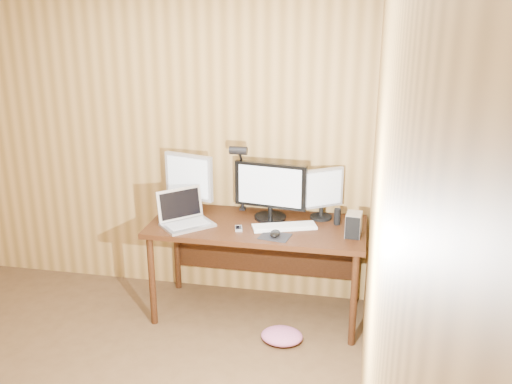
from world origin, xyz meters
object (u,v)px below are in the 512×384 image
(monitor_right, at_px, (322,192))
(speaker, at_px, (337,217))
(keyboard, at_px, (284,227))
(mouse, at_px, (275,234))
(desk, at_px, (259,236))
(monitor_left, at_px, (189,181))
(laptop, at_px, (184,216))
(monitor_center, at_px, (270,190))
(phone, at_px, (239,228))
(hard_drive, at_px, (354,225))
(desk_lamp, at_px, (240,168))

(monitor_right, distance_m, speaker, 0.22)
(keyboard, distance_m, mouse, 0.18)
(desk, xyz_separation_m, monitor_left, (-0.57, 0.10, 0.37))
(monitor_right, xyz_separation_m, laptop, (-0.99, -0.31, -0.15))
(monitor_center, height_order, monitor_left, monitor_left)
(mouse, bearing_deg, monitor_left, 156.29)
(keyboard, bearing_deg, mouse, -123.08)
(desk, xyz_separation_m, monitor_right, (0.45, 0.14, 0.33))
(phone, bearing_deg, hard_drive, -12.01)
(monitor_right, relative_size, mouse, 3.41)
(monitor_center, height_order, speaker, monitor_center)
(monitor_center, relative_size, monitor_left, 1.20)
(laptop, bearing_deg, monitor_center, -22.00)
(desk, relative_size, hard_drive, 9.55)
(laptop, relative_size, phone, 4.01)
(monitor_right, height_order, laptop, monitor_right)
(laptop, xyz_separation_m, hard_drive, (1.24, 0.01, 0.02))
(desk, height_order, laptop, laptop)
(hard_drive, bearing_deg, speaker, 127.13)
(monitor_left, xyz_separation_m, desk_lamp, (0.40, 0.04, 0.11))
(keyboard, relative_size, phone, 4.34)
(keyboard, relative_size, speaker, 3.98)
(keyboard, height_order, hard_drive, hard_drive)
(phone, bearing_deg, mouse, -31.81)
(monitor_left, relative_size, monitor_right, 1.18)
(monitor_right, bearing_deg, monitor_left, 148.77)
(desk, relative_size, monitor_right, 4.07)
(monitor_center, bearing_deg, desk, -129.05)
(monitor_right, xyz_separation_m, keyboard, (-0.25, -0.25, -0.20))
(desk_lamp, bearing_deg, phone, -98.15)
(desk, xyz_separation_m, hard_drive, (0.71, -0.16, 0.21))
(monitor_center, xyz_separation_m, phone, (-0.19, -0.26, -0.22))
(hard_drive, bearing_deg, monitor_left, 173.45)
(monitor_center, xyz_separation_m, laptop, (-0.61, -0.24, -0.16))
(laptop, height_order, keyboard, laptop)
(monitor_left, relative_size, mouse, 4.02)
(monitor_center, distance_m, monitor_left, 0.65)
(monitor_right, height_order, speaker, monitor_right)
(desk, xyz_separation_m, laptop, (-0.53, -0.17, 0.19))
(monitor_left, distance_m, speaker, 1.17)
(hard_drive, distance_m, speaker, 0.23)
(laptop, bearing_deg, speaker, -32.69)
(desk_lamp, bearing_deg, desk, -58.01)
(monitor_left, distance_m, keyboard, 0.85)
(monitor_left, bearing_deg, monitor_center, 12.85)
(mouse, xyz_separation_m, hard_drive, (0.54, 0.12, 0.06))
(monitor_center, distance_m, hard_drive, 0.69)
(hard_drive, bearing_deg, phone, -172.69)
(hard_drive, xyz_separation_m, desk_lamp, (-0.88, 0.30, 0.28))
(mouse, height_order, phone, mouse)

